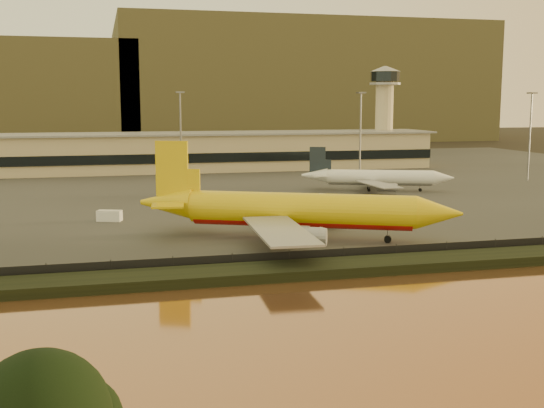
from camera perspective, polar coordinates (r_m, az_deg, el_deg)
The scene contains 12 objects.
ground at distance 108.57m, azimuth 2.65°, elevation -3.61°, with size 900.00×900.00×0.00m, color black.
embankment at distance 92.68m, azimuth 5.70°, elevation -5.32°, with size 320.00×7.00×1.40m, color black.
tarmac at distance 200.28m, azimuth -5.21°, elevation 1.98°, with size 320.00×220.00×0.20m, color #2D2D2D.
perimeter_fence at distance 96.21m, azimuth 4.90°, elevation -4.42°, with size 300.00×0.05×2.20m, color black.
terminal_building at distance 228.33m, azimuth -10.05°, elevation 4.23°, with size 202.00×25.00×12.60m.
control_tower at distance 253.48m, azimuth 9.38°, elevation 8.15°, with size 11.20×11.20×35.50m.
apron_light_masts at distance 182.57m, azimuth 0.39°, elevation 6.29°, with size 152.20×12.20×25.40m.
distant_hills at distance 441.80m, azimuth -13.01°, elevation 9.42°, with size 470.00×160.00×70.00m.
dhl_cargo_jet at distance 112.69m, azimuth 1.96°, elevation -0.56°, with size 51.04×48.38×16.13m.
white_narrowbody_jet at distance 177.05m, azimuth 8.78°, elevation 2.17°, with size 37.67×35.66×11.19m.
gse_vehicle_yellow at distance 133.89m, azimuth 6.11°, elevation -0.89°, with size 3.62×1.63×1.63m, color #DDB80B.
gse_vehicle_white at distance 134.25m, azimuth -13.44°, elevation -0.96°, with size 4.58×2.06×2.06m, color white.
Camera 1 is at (-30.74, -101.60, 22.79)m, focal length 45.00 mm.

